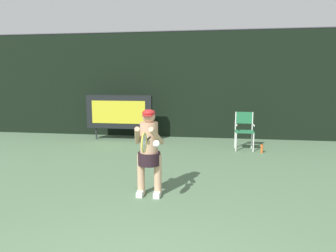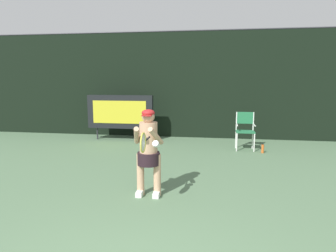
# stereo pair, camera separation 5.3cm
# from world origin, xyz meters

# --- Properties ---
(backdrop_screen) EXTENTS (18.00, 0.12, 3.66)m
(backdrop_screen) POSITION_xyz_m (0.00, 8.50, 1.81)
(backdrop_screen) COLOR black
(backdrop_screen) RESTS_ON ground
(scoreboard) EXTENTS (2.20, 0.21, 1.50)m
(scoreboard) POSITION_xyz_m (-2.37, 7.62, 0.95)
(scoreboard) COLOR black
(scoreboard) RESTS_ON ground
(umpire_chair) EXTENTS (0.52, 0.44, 1.08)m
(umpire_chair) POSITION_xyz_m (1.61, 6.85, 0.62)
(umpire_chair) COLOR white
(umpire_chair) RESTS_ON ground
(water_bottle) EXTENTS (0.07, 0.07, 0.27)m
(water_bottle) POSITION_xyz_m (2.07, 6.48, 0.12)
(water_bottle) COLOR orange
(water_bottle) RESTS_ON ground
(tennis_player) EXTENTS (0.53, 0.60, 1.52)m
(tennis_player) POSITION_xyz_m (-0.38, 3.02, 0.84)
(tennis_player) COLOR white
(tennis_player) RESTS_ON ground
(tennis_racket) EXTENTS (0.03, 0.60, 0.31)m
(tennis_racket) POSITION_xyz_m (-0.32, 2.40, 1.08)
(tennis_racket) COLOR black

